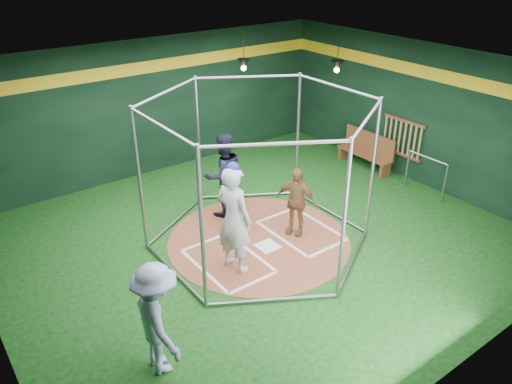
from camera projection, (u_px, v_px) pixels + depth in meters
room_shell at (259, 164)px, 9.65m from camera, size 10.10×9.10×3.53m
clay_disc at (259, 240)px, 10.44m from camera, size 3.80×3.80×0.01m
home_plate at (268, 246)px, 10.22m from camera, size 0.43×0.43×0.01m
batter_box_left at (228, 261)px, 9.75m from camera, size 1.17×1.77×0.01m
batter_box_right at (301, 231)px, 10.76m from camera, size 1.17×1.77×0.01m
batting_cage at (259, 176)px, 9.76m from camera, size 4.05×4.67×3.00m
bat_rack at (402, 138)px, 12.86m from camera, size 0.07×1.25×0.98m
pendant_lamp_near at (244, 63)px, 12.93m from camera, size 0.34×0.34×0.90m
pendant_lamp_far at (337, 65)px, 12.74m from camera, size 0.34×0.34×0.90m
batter_figure at (234, 218)px, 9.10m from camera, size 0.68×0.87×2.19m
visitor_leopard at (296, 201)px, 10.37m from camera, size 0.75×0.95×1.51m
catcher_figure at (233, 205)px, 10.71m from camera, size 0.54×0.58×1.02m
umpire at (223, 175)px, 11.01m from camera, size 0.98×0.79×1.92m
bystander_blue at (157, 319)px, 6.98m from camera, size 0.76×1.21×1.79m
dugout_bench at (367, 150)px, 13.57m from camera, size 0.39×1.69×0.99m
steel_railing at (426, 169)px, 12.06m from camera, size 0.05×1.14×0.98m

